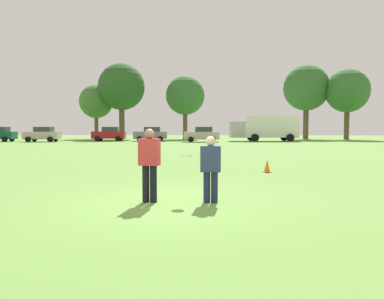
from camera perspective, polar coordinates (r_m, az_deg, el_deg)
name	(u,v)px	position (r m, az deg, el deg)	size (l,w,h in m)	color
ground_plane	(167,202)	(8.78, -3.80, -8.01)	(151.96, 151.96, 0.00)	#608C3D
player_thrower	(149,161)	(8.68, -6.50, -1.75)	(0.50, 0.32, 1.70)	black
player_defender	(211,166)	(8.61, 2.86, -2.46)	(0.48, 0.30, 1.53)	#1E234C
frisbee	(186,156)	(8.69, -0.87, -1.01)	(0.27, 0.27, 0.05)	white
traffic_cone	(267,166)	(14.78, 11.38, -2.54)	(0.32, 0.32, 0.48)	#D8590C
parked_car_mid_left	(42,134)	(49.22, -21.83, 2.18)	(4.33, 2.46, 1.82)	#B7AD99
parked_car_center	(109,134)	(49.36, -12.48, 2.34)	(4.33, 2.46, 1.82)	maroon
parked_car_mid_right	(151,134)	(47.91, -6.29, 2.37)	(4.33, 2.46, 1.82)	slate
parked_car_near_right	(202,134)	(45.06, 1.52, 2.33)	(4.33, 2.46, 1.82)	#B7AD99
box_truck	(265,127)	(48.66, 11.10, 3.32)	(8.66, 3.42, 3.18)	white
tree_west_oak	(96,102)	(59.36, -14.41, 7.07)	(5.08, 5.08, 8.26)	brown
tree_west_maple	(122,87)	(57.92, -10.69, 9.32)	(6.98, 6.98, 11.35)	brown
tree_center_elm	(185,96)	(56.97, -1.05, 8.20)	(5.85, 5.85, 9.50)	brown
tree_east_birch	(306,88)	(59.92, 17.03, 8.93)	(6.89, 6.89, 11.20)	brown
tree_east_oak	(347,91)	(59.45, 22.60, 8.22)	(6.30, 6.30, 10.23)	brown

